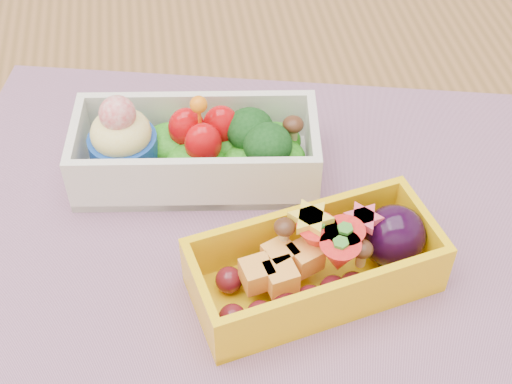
{
  "coord_description": "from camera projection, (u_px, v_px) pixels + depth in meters",
  "views": [
    {
      "loc": [
        -0.03,
        -0.4,
        1.17
      ],
      "look_at": [
        0.02,
        -0.03,
        0.79
      ],
      "focal_mm": 51.18,
      "sensor_mm": 36.0,
      "label": 1
    }
  ],
  "objects": [
    {
      "name": "table",
      "position": [
        224.0,
        275.0,
        0.65
      ],
      "size": [
        1.2,
        0.8,
        0.75
      ],
      "color": "brown",
      "rests_on": "ground"
    },
    {
      "name": "placemat",
      "position": [
        247.0,
        233.0,
        0.56
      ],
      "size": [
        0.56,
        0.48,
        0.0
      ],
      "primitive_type": "cube",
      "rotation": [
        0.0,
        0.0,
        -0.25
      ],
      "color": "#9E6D8C",
      "rests_on": "table"
    },
    {
      "name": "bento_white",
      "position": [
        195.0,
        149.0,
        0.58
      ],
      "size": [
        0.2,
        0.11,
        0.08
      ],
      "rotation": [
        0.0,
        0.0,
        -0.13
      ],
      "color": "silver",
      "rests_on": "placemat"
    },
    {
      "name": "bento_yellow",
      "position": [
        320.0,
        262.0,
        0.5
      ],
      "size": [
        0.18,
        0.11,
        0.06
      ],
      "rotation": [
        0.0,
        0.0,
        0.21
      ],
      "color": "yellow",
      "rests_on": "placemat"
    }
  ]
}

